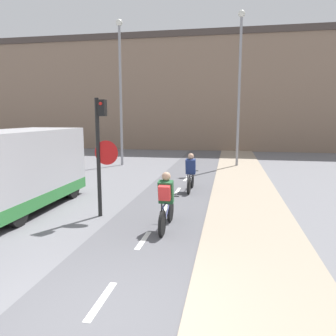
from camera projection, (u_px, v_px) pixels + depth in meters
name	position (u px, v px, depth m)	size (l,w,h in m)	color
ground_plane	(88.00, 322.00, 4.50)	(120.00, 120.00, 0.00)	slate
bike_lane	(88.00, 321.00, 4.51)	(2.54, 60.00, 0.02)	#56565B
building_row_background	(209.00, 93.00, 28.35)	(60.00, 5.20, 9.47)	#89705B
traffic_light_pole	(101.00, 145.00, 8.95)	(0.67, 0.25, 3.29)	black
street_lamp_far	(120.00, 80.00, 18.20)	(0.36, 0.36, 7.99)	gray
street_lamp_sidewalk	(240.00, 76.00, 17.68)	(0.36, 0.36, 8.30)	gray
cyclist_near	(166.00, 202.00, 8.07)	(0.46, 1.73, 1.45)	black
cyclist_far	(191.00, 174.00, 12.23)	(0.46, 1.71, 1.44)	black
van	(20.00, 171.00, 9.84)	(2.00, 4.64, 2.39)	#B7B7BC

